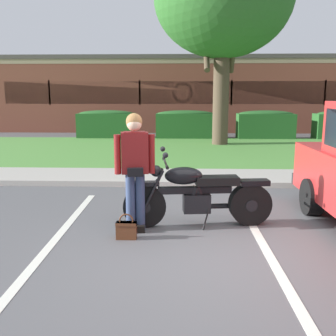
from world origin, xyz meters
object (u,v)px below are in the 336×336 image
object	(u,v)px
hedge_center_left	(185,124)
rider_person	(135,164)
motorcycle	(204,195)
hedge_left	(107,124)
hedge_center_right	(265,124)
handbag	(126,229)
brick_building	(223,94)

from	to	relation	value
hedge_center_left	rider_person	bearing A→B (deg)	-93.99
motorcycle	hedge_left	bearing A→B (deg)	107.91
rider_person	motorcycle	bearing A→B (deg)	13.99
rider_person	hedge_left	bearing A→B (deg)	102.93
motorcycle	hedge_center_right	size ratio (longest dim) A/B	0.92
motorcycle	rider_person	world-z (taller)	rider_person
motorcycle	hedge_center_left	xyz separation A→B (m)	(-0.19, 11.30, 0.17)
handbag	brick_building	distance (m)	18.81
brick_building	hedge_center_right	bearing A→B (deg)	-79.69
motorcycle	rider_person	xyz separation A→B (m)	(-1.00, -0.25, 0.51)
hedge_center_left	hedge_center_right	bearing A→B (deg)	0.00
motorcycle	hedge_center_right	world-z (taller)	hedge_center_right
hedge_center_left	brick_building	distance (m)	7.06
motorcycle	brick_building	world-z (taller)	brick_building
brick_building	handbag	bearing A→B (deg)	-99.70
rider_person	hedge_left	size ratio (longest dim) A/B	0.68
handbag	hedge_center_left	size ratio (longest dim) A/B	0.14
handbag	hedge_center_left	xyz separation A→B (m)	(0.89, 11.89, 0.51)
hedge_center_right	motorcycle	bearing A→B (deg)	-106.10
hedge_center_left	brick_building	size ratio (longest dim) A/B	0.09
motorcycle	brick_building	xyz separation A→B (m)	(2.07, 17.87, 1.43)
handbag	hedge_center_right	bearing A→B (deg)	69.90
rider_person	hedge_center_left	size ratio (longest dim) A/B	0.67
rider_person	hedge_left	world-z (taller)	rider_person
rider_person	hedge_left	distance (m)	11.85
handbag	motorcycle	bearing A→B (deg)	28.38
hedge_left	hedge_center_left	bearing A→B (deg)	0.00
motorcycle	brick_building	bearing A→B (deg)	83.40
handbag	hedge_left	size ratio (longest dim) A/B	0.14
hedge_center_right	handbag	bearing A→B (deg)	-110.10
handbag	hedge_left	bearing A→B (deg)	102.17
motorcycle	hedge_center_left	world-z (taller)	hedge_center_left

